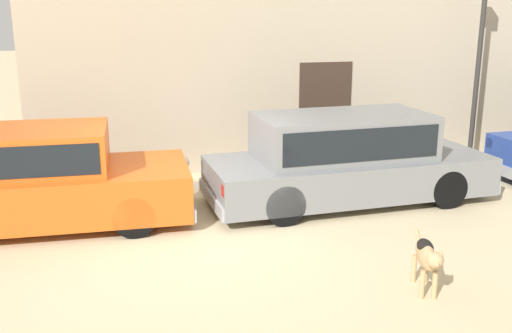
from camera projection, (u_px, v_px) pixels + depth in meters
The scene contains 5 objects.
ground_plane at pixel (195, 235), 8.33m from camera, with size 80.00×80.00×0.00m, color #CCB78E.
parked_sedan_nearest at pixel (45, 178), 8.58m from camera, with size 4.37×1.93×1.46m.
parked_sedan_second at pixel (346, 157), 9.59m from camera, with size 4.85×1.88×1.49m.
stray_dog_spotted at pixel (427, 256), 6.56m from camera, with size 0.38×1.02×0.67m.
street_lamp at pixel (480, 47), 11.51m from camera, with size 0.22×0.22×3.73m.
Camera 1 is at (-1.06, -7.76, 3.14)m, focal length 40.98 mm.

